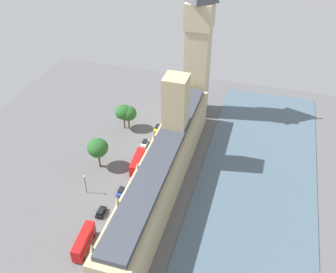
{
  "coord_description": "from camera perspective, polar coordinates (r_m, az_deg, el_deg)",
  "views": [
    {
      "loc": [
        -27.5,
        79.85,
        82.74
      ],
      "look_at": [
        1.0,
        -16.08,
        7.88
      ],
      "focal_mm": 40.22,
      "sensor_mm": 36.0,
      "label": 1
    }
  ],
  "objects": [
    {
      "name": "car_yellow_cab_kerbside",
      "position": [
        141.11,
        -1.58,
        1.33
      ],
      "size": [
        1.99,
        4.7,
        1.74
      ],
      "rotation": [
        0.0,
        0.0,
        0.02
      ],
      "color": "gold",
      "rests_on": "ground"
    },
    {
      "name": "pedestrian_midblock",
      "position": [
        104.21,
        -10.0,
        -15.9
      ],
      "size": [
        0.64,
        0.54,
        1.67
      ],
      "rotation": [
        0.0,
        0.0,
        1.75
      ],
      "color": "#336B60",
      "rests_on": "ground"
    },
    {
      "name": "river_thames",
      "position": [
        114.92,
        12.77,
        -10.38
      ],
      "size": [
        36.35,
        134.47,
        0.25
      ],
      "primitive_type": "cube",
      "color": "#475B6B",
      "rests_on": "ground"
    },
    {
      "name": "ground_plane",
      "position": [
        118.23,
        -1.77,
        -7.63
      ],
      "size": [
        149.41,
        149.41,
        0.0
      ],
      "primitive_type": "plane",
      "color": "#565659"
    },
    {
      "name": "car_blue_under_trees",
      "position": [
        116.45,
        -7.12,
        -8.23
      ],
      "size": [
        2.03,
        4.21,
        1.74
      ],
      "rotation": [
        0.0,
        0.0,
        0.04
      ],
      "color": "navy",
      "rests_on": "ground"
    },
    {
      "name": "car_black_leading",
      "position": [
        111.51,
        -10.13,
        -11.2
      ],
      "size": [
        2.05,
        4.28,
        1.74
      ],
      "rotation": [
        0.0,
        0.0,
        3.16
      ],
      "color": "black",
      "rests_on": "ground"
    },
    {
      "name": "plane_tree_opposite_hall",
      "position": [
        122.69,
        -10.61,
        -1.67
      ],
      "size": [
        6.81,
        6.81,
        10.59
      ],
      "color": "brown",
      "rests_on": "ground"
    },
    {
      "name": "double_decker_bus_corner",
      "position": [
        123.21,
        -4.67,
        -3.9
      ],
      "size": [
        3.37,
        10.67,
        4.75
      ],
      "rotation": [
        0.0,
        0.0,
        0.08
      ],
      "color": "red",
      "rests_on": "ground"
    },
    {
      "name": "plane_tree_near_tower",
      "position": [
        123.01,
        -10.56,
        -2.24
      ],
      "size": [
        4.9,
        4.9,
        8.65
      ],
      "color": "brown",
      "rests_on": "ground"
    },
    {
      "name": "plane_tree_slot_10",
      "position": [
        139.58,
        -6.05,
        3.49
      ],
      "size": [
        6.28,
        6.28,
        9.24
      ],
      "color": "brown",
      "rests_on": "ground"
    },
    {
      "name": "parliament_building",
      "position": [
        113.39,
        -0.62,
        -4.32
      ],
      "size": [
        10.8,
        79.41,
        31.44
      ],
      "color": "tan",
      "rests_on": "ground"
    },
    {
      "name": "car_white_by_river_gate",
      "position": [
        133.86,
        -3.53,
        -0.98
      ],
      "size": [
        2.06,
        4.16,
        1.74
      ],
      "rotation": [
        0.0,
        0.0,
        0.03
      ],
      "color": "silver",
      "rests_on": "ground"
    },
    {
      "name": "plane_tree_slot_11",
      "position": [
        139.5,
        -6.77,
        3.68
      ],
      "size": [
        6.27,
        6.27,
        9.8
      ],
      "color": "brown",
      "rests_on": "ground"
    },
    {
      "name": "clock_tower",
      "position": [
        138.54,
        4.66,
        14.69
      ],
      "size": [
        9.51,
        9.51,
        59.62
      ],
      "color": "#CCBA8E",
      "rests_on": "ground"
    },
    {
      "name": "street_lamp_slot_12",
      "position": [
        115.79,
        -12.47,
        -6.6
      ],
      "size": [
        0.56,
        0.56,
        6.97
      ],
      "color": "black",
      "rests_on": "ground"
    },
    {
      "name": "pedestrian_far_end",
      "position": [
        145.45,
        0.02,
        2.46
      ],
      "size": [
        0.61,
        0.64,
        1.52
      ],
      "rotation": [
        0.0,
        0.0,
        0.65
      ],
      "color": "navy",
      "rests_on": "ground"
    },
    {
      "name": "double_decker_bus_trailing",
      "position": [
        103.44,
        -12.65,
        -15.24
      ],
      "size": [
        3.38,
        10.67,
        4.75
      ],
      "rotation": [
        0.0,
        0.0,
        3.22
      ],
      "color": "red",
      "rests_on": "ground"
    }
  ]
}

